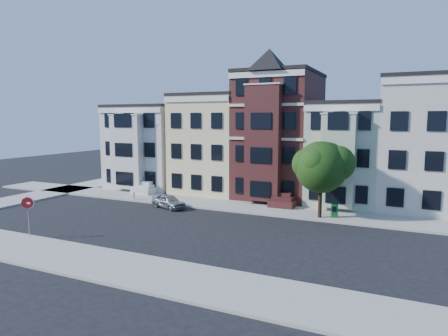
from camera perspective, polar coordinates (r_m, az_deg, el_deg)
The scene contains 14 objects.
ground at distance 27.69m, azimuth -1.27°, elevation -9.25°, with size 120.00×120.00×0.00m, color black.
far_sidewalk at distance 34.80m, azimuth 4.62°, elevation -5.76°, with size 60.00×4.00×0.15m, color #9E9B93.
near_sidewalk at distance 21.18m, azimuth -11.23°, elevation -14.38°, with size 60.00×4.00×0.15m, color #9E9B93.
cross_sidewalk at distance 42.06m, azimuth -29.31°, elevation -4.41°, with size 4.00×60.00×0.15m, color #9E9B93.
house_white at distance 46.88m, azimuth -9.90°, elevation 2.93°, with size 8.00×9.00×9.00m, color silver.
house_yellow at distance 42.77m, azimuth -1.07°, elevation 3.32°, with size 7.00×9.00×10.00m, color beige.
house_brown at distance 40.13m, azimuth 7.96°, elevation 4.44°, with size 7.00×9.00×12.00m, color #3D1917.
house_green at distance 38.82m, azimuth 17.13°, elevation 1.90°, with size 6.00×9.00×9.00m, color #A3B398.
house_cream at distance 38.42m, azimuth 27.58°, elevation 2.86°, with size 8.00×9.00×11.00m, color beige.
street_tree at distance 31.50m, azimuth 13.68°, elevation -0.37°, with size 6.30×6.30×7.33m, color #224912, non-canonical shape.
parked_car at distance 35.36m, azimuth -7.94°, elevation -4.71°, with size 1.43×3.56×1.21m, color #9C9FA4.
newspaper_box at distance 32.35m, azimuth 15.51°, elevation -5.87°, with size 0.48×0.42×1.06m, color #0F5D26.
fire_hydrant at distance 38.93m, azimuth -12.76°, elevation -3.98°, with size 0.21×0.21×0.60m, color beige.
stop_sign at distance 28.94m, azimuth -26.17°, elevation -5.93°, with size 0.81×0.11×2.96m, color #A91317, non-canonical shape.
Camera 1 is at (11.81, -23.82, 7.75)m, focal length 32.00 mm.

